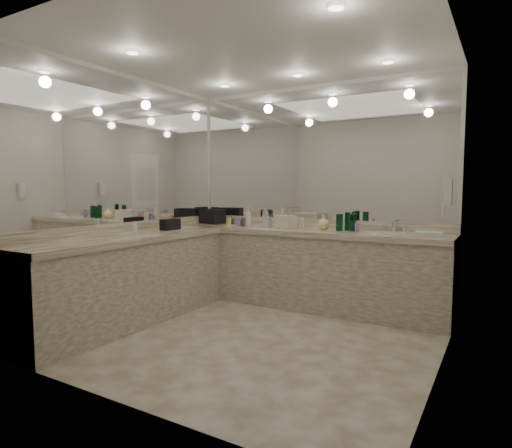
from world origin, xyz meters
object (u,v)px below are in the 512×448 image
Objects in this scene: wall_phone at (448,191)px; black_toiletry_bag at (212,217)px; cream_cosmetic_case at (286,222)px; soap_bottle_b at (268,220)px; sink at (389,234)px; soap_bottle_a at (248,216)px; hand_towel at (429,234)px; soap_bottle_c at (323,222)px.

black_toiletry_bag is (-2.94, 0.57, -0.36)m from wall_phone.
black_toiletry_bag is 1.14m from cream_cosmetic_case.
soap_bottle_b is at bearing -154.95° from cream_cosmetic_case.
wall_phone is at bearing -10.96° from black_toiletry_bag.
black_toiletry_bag reaches higher than soap_bottle_b.
wall_phone is at bearing -39.57° from sink.
soap_bottle_a is at bearing -164.70° from cream_cosmetic_case.
black_toiletry_bag reaches higher than hand_towel.
soap_bottle_c reaches higher than hand_towel.
wall_phone is at bearing -65.90° from hand_towel.
wall_phone reaches higher than cream_cosmetic_case.
cream_cosmetic_case reaches higher than hand_towel.
wall_phone is at bearing -13.24° from soap_bottle_b.
soap_bottle_b is at bearing 166.76° from wall_phone.
wall_phone is at bearing -22.22° from soap_bottle_c.
soap_bottle_c is at bearing 6.13° from soap_bottle_b.
black_toiletry_bag is 1.40× the size of soap_bottle_a.
sink is 1.78× the size of hand_towel.
soap_bottle_c is (-1.15, 0.08, 0.07)m from hand_towel.
black_toiletry_bag is 1.31× the size of hand_towel.
soap_bottle_a is 1.02m from soap_bottle_c.
black_toiletry_bag is 0.56m from soap_bottle_a.
sink is 0.76m from soap_bottle_c.
soap_bottle_c is at bearing 176.01° from hand_towel.
cream_cosmetic_case is at bearing -172.08° from soap_bottle_c.
sink is 1.20m from cream_cosmetic_case.
soap_bottle_a is 1.33× the size of soap_bottle_b.
soap_bottle_b reaches higher than hand_towel.
soap_bottle_c is at bearing -0.44° from soap_bottle_a.
wall_phone is 2.13m from soap_bottle_b.
black_toiletry_bag is (-2.33, 0.07, 0.10)m from sink.
sink is 1.73× the size of cream_cosmetic_case.
wall_phone is at bearing 6.86° from cream_cosmetic_case.
wall_phone reaches higher than hand_towel.
hand_towel is at bearing -2.32° from soap_bottle_a.
hand_towel is 1.42× the size of soap_bottle_b.
wall_phone is 1.90m from cream_cosmetic_case.
soap_bottle_a is (-0.57, 0.07, 0.04)m from cream_cosmetic_case.
cream_cosmetic_case is at bearing -3.80° from black_toiletry_bag.
wall_phone is 0.67m from hand_towel.
cream_cosmetic_case is (-1.20, -0.01, 0.08)m from sink.
soap_bottle_c is (0.69, 0.07, -0.00)m from soap_bottle_b.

